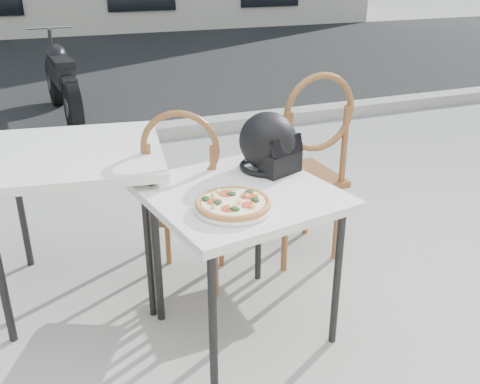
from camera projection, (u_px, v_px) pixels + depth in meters
name	position (u px, v px, depth m)	size (l,w,h in m)	color
ground	(296.00, 297.00, 2.84)	(80.00, 80.00, 0.00)	#9C9A94
street_asphalt	(97.00, 67.00, 8.77)	(30.00, 8.00, 0.00)	black
curb	(156.00, 131.00, 5.36)	(30.00, 0.25, 0.12)	#A19F97
cafe_table_main	(239.00, 204.00, 2.35)	(0.88, 0.88, 0.73)	silver
plate	(233.00, 208.00, 2.14)	(0.35, 0.35, 0.02)	white
pizza	(233.00, 203.00, 2.13)	(0.33, 0.33, 0.04)	#BC7F44
helmet	(269.00, 145.00, 2.51)	(0.35, 0.36, 0.28)	black
cafe_chair_main	(307.00, 159.00, 2.98)	(0.45, 0.45, 1.13)	brown
cafe_table_side	(74.00, 164.00, 2.62)	(0.96, 0.96, 0.80)	silver
cafe_chair_side	(185.00, 192.00, 2.72)	(0.52, 0.52, 1.02)	brown
motorcycle	(61.00, 81.00, 5.83)	(0.50, 1.91, 0.95)	black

